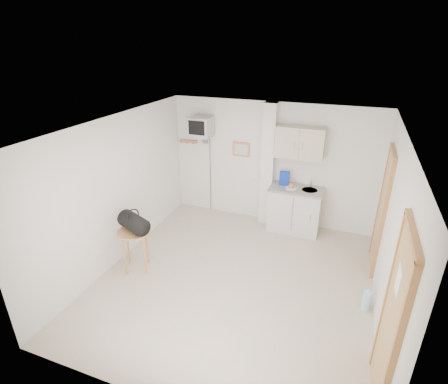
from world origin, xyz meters
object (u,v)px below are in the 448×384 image
at_px(round_table, 135,237).
at_px(water_bottle, 366,300).
at_px(duffel_bag, 134,223).
at_px(crt_television, 201,127).

bearing_deg(round_table, water_bottle, 5.03).
bearing_deg(duffel_bag, crt_television, 109.34).
relative_size(round_table, water_bottle, 2.08).
bearing_deg(duffel_bag, water_bottle, 28.94).
bearing_deg(water_bottle, duffel_bag, -175.08).
relative_size(duffel_bag, water_bottle, 1.72).
bearing_deg(water_bottle, crt_television, 150.03).
xyz_separation_m(round_table, duffel_bag, (0.01, 0.01, 0.27)).
relative_size(round_table, duffel_bag, 1.22).
distance_m(duffel_bag, water_bottle, 3.70).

